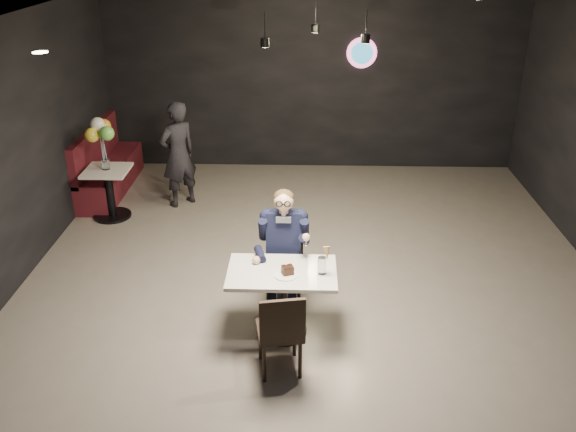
{
  "coord_description": "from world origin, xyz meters",
  "views": [
    {
      "loc": [
        -0.11,
        -5.79,
        3.89
      ],
      "look_at": [
        -0.29,
        0.1,
        1.08
      ],
      "focal_mm": 38.0,
      "sensor_mm": 36.0,
      "label": 1
    }
  ],
  "objects_px": {
    "main_table": "(282,302)",
    "booth_bench": "(109,160)",
    "side_table": "(110,193)",
    "chair_far": "(284,268)",
    "seated_man": "(284,247)",
    "sundae_glass": "(322,266)",
    "chair_near": "(280,329)",
    "balloon_vase": "(106,164)",
    "passerby": "(178,154)"
  },
  "relations": [
    {
      "from": "main_table",
      "to": "passerby",
      "type": "xyz_separation_m",
      "value": [
        -1.68,
        3.26,
        0.43
      ]
    },
    {
      "from": "main_table",
      "to": "seated_man",
      "type": "distance_m",
      "value": 0.65
    },
    {
      "from": "side_table",
      "to": "passerby",
      "type": "relative_size",
      "value": 0.48
    },
    {
      "from": "booth_bench",
      "to": "side_table",
      "type": "relative_size",
      "value": 2.69
    },
    {
      "from": "chair_far",
      "to": "sundae_glass",
      "type": "height_order",
      "value": "sundae_glass"
    },
    {
      "from": "side_table",
      "to": "balloon_vase",
      "type": "relative_size",
      "value": 4.83
    },
    {
      "from": "main_table",
      "to": "sundae_glass",
      "type": "relative_size",
      "value": 5.95
    },
    {
      "from": "sundae_glass",
      "to": "booth_bench",
      "type": "xyz_separation_m",
      "value": [
        -3.32,
        3.8,
        -0.32
      ]
    },
    {
      "from": "seated_man",
      "to": "balloon_vase",
      "type": "distance_m",
      "value": 3.43
    },
    {
      "from": "main_table",
      "to": "chair_far",
      "type": "bearing_deg",
      "value": 90.0
    },
    {
      "from": "side_table",
      "to": "chair_far",
      "type": "bearing_deg",
      "value": -40.19
    },
    {
      "from": "chair_far",
      "to": "seated_man",
      "type": "relative_size",
      "value": 0.64
    },
    {
      "from": "booth_bench",
      "to": "passerby",
      "type": "relative_size",
      "value": 1.29
    },
    {
      "from": "side_table",
      "to": "balloon_vase",
      "type": "bearing_deg",
      "value": 0.0
    },
    {
      "from": "chair_near",
      "to": "side_table",
      "type": "relative_size",
      "value": 1.19
    },
    {
      "from": "balloon_vase",
      "to": "booth_bench",
      "type": "bearing_deg",
      "value": 106.7
    },
    {
      "from": "chair_near",
      "to": "chair_far",
      "type": "bearing_deg",
      "value": 79.9
    },
    {
      "from": "main_table",
      "to": "chair_far",
      "type": "xyz_separation_m",
      "value": [
        0.0,
        0.55,
        0.09
      ]
    },
    {
      "from": "chair_far",
      "to": "chair_near",
      "type": "xyz_separation_m",
      "value": [
        0.0,
        -1.13,
        0.0
      ]
    },
    {
      "from": "chair_far",
      "to": "seated_man",
      "type": "xyz_separation_m",
      "value": [
        0.0,
        -0.0,
        0.26
      ]
    },
    {
      "from": "sundae_glass",
      "to": "side_table",
      "type": "relative_size",
      "value": 0.24
    },
    {
      "from": "balloon_vase",
      "to": "passerby",
      "type": "xyz_separation_m",
      "value": [
        0.94,
        0.49,
        -0.02
      ]
    },
    {
      "from": "chair_near",
      "to": "passerby",
      "type": "relative_size",
      "value": 0.57
    },
    {
      "from": "main_table",
      "to": "side_table",
      "type": "height_order",
      "value": "side_table"
    },
    {
      "from": "passerby",
      "to": "chair_near",
      "type": "bearing_deg",
      "value": 70.04
    },
    {
      "from": "passerby",
      "to": "main_table",
      "type": "bearing_deg",
      "value": 73.67
    },
    {
      "from": "main_table",
      "to": "booth_bench",
      "type": "relative_size",
      "value": 0.53
    },
    {
      "from": "sundae_glass",
      "to": "chair_near",
      "type": "bearing_deg",
      "value": -126.56
    },
    {
      "from": "chair_far",
      "to": "balloon_vase",
      "type": "relative_size",
      "value": 5.73
    },
    {
      "from": "main_table",
      "to": "seated_man",
      "type": "height_order",
      "value": "seated_man"
    },
    {
      "from": "sundae_glass",
      "to": "booth_bench",
      "type": "distance_m",
      "value": 5.06
    },
    {
      "from": "main_table",
      "to": "chair_near",
      "type": "relative_size",
      "value": 1.2
    },
    {
      "from": "passerby",
      "to": "seated_man",
      "type": "bearing_deg",
      "value": 78.21
    },
    {
      "from": "booth_bench",
      "to": "balloon_vase",
      "type": "distance_m",
      "value": 1.09
    },
    {
      "from": "chair_near",
      "to": "sundae_glass",
      "type": "bearing_deg",
      "value": 43.34
    },
    {
      "from": "booth_bench",
      "to": "side_table",
      "type": "distance_m",
      "value": 1.05
    },
    {
      "from": "main_table",
      "to": "booth_bench",
      "type": "xyz_separation_m",
      "value": [
        -2.92,
        3.76,
        0.15
      ]
    },
    {
      "from": "main_table",
      "to": "passerby",
      "type": "bearing_deg",
      "value": 117.26
    },
    {
      "from": "sundae_glass",
      "to": "passerby",
      "type": "xyz_separation_m",
      "value": [
        -2.08,
        3.3,
        -0.04
      ]
    },
    {
      "from": "booth_bench",
      "to": "passerby",
      "type": "distance_m",
      "value": 1.37
    },
    {
      "from": "seated_man",
      "to": "side_table",
      "type": "distance_m",
      "value": 3.44
    },
    {
      "from": "chair_near",
      "to": "seated_man",
      "type": "xyz_separation_m",
      "value": [
        0.0,
        1.13,
        0.26
      ]
    },
    {
      "from": "balloon_vase",
      "to": "passerby",
      "type": "height_order",
      "value": "passerby"
    },
    {
      "from": "chair_far",
      "to": "balloon_vase",
      "type": "xyz_separation_m",
      "value": [
        -2.62,
        2.21,
        0.37
      ]
    },
    {
      "from": "chair_far",
      "to": "sundae_glass",
      "type": "relative_size",
      "value": 4.97
    },
    {
      "from": "balloon_vase",
      "to": "passerby",
      "type": "relative_size",
      "value": 0.1
    },
    {
      "from": "main_table",
      "to": "passerby",
      "type": "distance_m",
      "value": 3.69
    },
    {
      "from": "chair_near",
      "to": "booth_bench",
      "type": "relative_size",
      "value": 0.44
    },
    {
      "from": "sundae_glass",
      "to": "booth_bench",
      "type": "bearing_deg",
      "value": 131.09
    },
    {
      "from": "balloon_vase",
      "to": "chair_near",
      "type": "bearing_deg",
      "value": -51.93
    }
  ]
}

